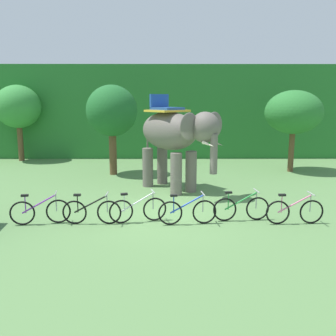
{
  "coord_description": "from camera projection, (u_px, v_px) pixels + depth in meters",
  "views": [
    {
      "loc": [
        0.1,
        -11.12,
        3.55
      ],
      "look_at": [
        0.16,
        1.0,
        1.3
      ],
      "focal_mm": 39.26,
      "sensor_mm": 36.0,
      "label": 1
    }
  ],
  "objects": [
    {
      "name": "bike_pink",
      "position": [
        295.0,
        211.0,
        10.61
      ],
      "size": [
        1.71,
        0.52,
        0.92
      ],
      "color": "black",
      "rests_on": "ground"
    },
    {
      "name": "bike_white",
      "position": [
        138.0,
        209.0,
        10.78
      ],
      "size": [
        1.67,
        0.59,
        0.92
      ],
      "color": "black",
      "rests_on": "ground"
    },
    {
      "name": "tree_center",
      "position": [
        112.0,
        112.0,
        17.26
      ],
      "size": [
        2.4,
        2.4,
        4.25
      ],
      "color": "brown",
      "rests_on": "ground"
    },
    {
      "name": "bike_blue",
      "position": [
        187.0,
        211.0,
        10.58
      ],
      "size": [
        1.71,
        0.52,
        0.92
      ],
      "color": "black",
      "rests_on": "ground"
    },
    {
      "name": "bike_purple",
      "position": [
        40.0,
        211.0,
        10.6
      ],
      "size": [
        1.69,
        0.52,
        0.92
      ],
      "color": "black",
      "rests_on": "ground"
    },
    {
      "name": "elephant",
      "position": [
        174.0,
        135.0,
        14.25
      ],
      "size": [
        3.49,
        3.86,
        3.78
      ],
      "color": "#665E56",
      "rests_on": "ground"
    },
    {
      "name": "tree_right",
      "position": [
        294.0,
        113.0,
        17.98
      ],
      "size": [
        2.79,
        2.79,
        4.02
      ],
      "color": "brown",
      "rests_on": "ground"
    },
    {
      "name": "tree_far_left",
      "position": [
        18.0,
        107.0,
        21.22
      ],
      "size": [
        2.59,
        2.59,
        4.41
      ],
      "color": "brown",
      "rests_on": "ground"
    },
    {
      "name": "bike_black",
      "position": [
        92.0,
        211.0,
        10.59
      ],
      "size": [
        1.71,
        0.52,
        0.92
      ],
      "color": "black",
      "rests_on": "ground"
    },
    {
      "name": "bike_green",
      "position": [
        241.0,
        208.0,
        10.91
      ],
      "size": [
        1.71,
        0.52,
        0.92
      ],
      "color": "black",
      "rests_on": "ground"
    },
    {
      "name": "foliage_hedge",
      "position": [
        165.0,
        111.0,
        24.95
      ],
      "size": [
        36.0,
        6.0,
        5.63
      ],
      "primitive_type": "cube",
      "color": "#28702D",
      "rests_on": "ground"
    },
    {
      "name": "ground_plane",
      "position": [
        163.0,
        214.0,
        11.58
      ],
      "size": [
        80.0,
        80.0,
        0.0
      ],
      "primitive_type": "plane",
      "color": "#567F47"
    }
  ]
}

